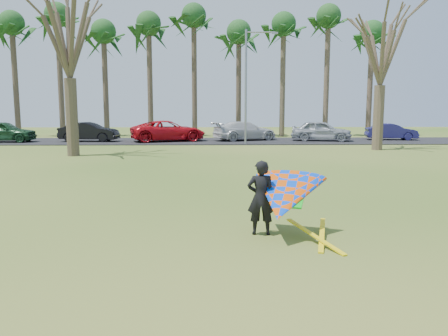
{
  "coord_description": "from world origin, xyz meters",
  "views": [
    {
      "loc": [
        -0.26,
        -9.1,
        2.65
      ],
      "look_at": [
        0.0,
        2.0,
        1.1
      ],
      "focal_mm": 35.0,
      "sensor_mm": 36.0,
      "label": 1
    }
  ],
  "objects_px": {
    "car_5": "(391,132)",
    "bare_tree_left": "(67,26)",
    "streetlight": "(248,81)",
    "car_1": "(89,132)",
    "bare_tree_right": "(382,42)",
    "car_0": "(3,131)",
    "car_2": "(168,131)",
    "car_4": "(321,131)",
    "kite_flyer": "(282,197)",
    "car_3": "(245,131)"
  },
  "relations": [
    {
      "from": "car_5",
      "to": "bare_tree_left",
      "type": "bearing_deg",
      "value": 123.01
    },
    {
      "from": "streetlight",
      "to": "car_5",
      "type": "relative_size",
      "value": 2.02
    },
    {
      "from": "bare_tree_left",
      "to": "car_1",
      "type": "xyz_separation_m",
      "value": [
        -1.79,
        9.51,
        -6.13
      ]
    },
    {
      "from": "car_1",
      "to": "car_5",
      "type": "distance_m",
      "value": 23.81
    },
    {
      "from": "bare_tree_left",
      "to": "car_1",
      "type": "height_order",
      "value": "bare_tree_left"
    },
    {
      "from": "bare_tree_right",
      "to": "car_0",
      "type": "bearing_deg",
      "value": 167.04
    },
    {
      "from": "bare_tree_left",
      "to": "car_1",
      "type": "relative_size",
      "value": 2.19
    },
    {
      "from": "bare_tree_right",
      "to": "car_2",
      "type": "bearing_deg",
      "value": 154.36
    },
    {
      "from": "bare_tree_right",
      "to": "car_4",
      "type": "distance_m",
      "value": 9.05
    },
    {
      "from": "bare_tree_left",
      "to": "car_5",
      "type": "distance_m",
      "value": 25.2
    },
    {
      "from": "bare_tree_left",
      "to": "kite_flyer",
      "type": "xyz_separation_m",
      "value": [
        9.13,
        -15.46,
        -6.07
      ]
    },
    {
      "from": "kite_flyer",
      "to": "car_5",
      "type": "bearing_deg",
      "value": 63.75
    },
    {
      "from": "car_2",
      "to": "car_4",
      "type": "bearing_deg",
      "value": -108.17
    },
    {
      "from": "kite_flyer",
      "to": "car_2",
      "type": "bearing_deg",
      "value": 101.05
    },
    {
      "from": "bare_tree_right",
      "to": "kite_flyer",
      "type": "height_order",
      "value": "bare_tree_right"
    },
    {
      "from": "bare_tree_left",
      "to": "car_2",
      "type": "xyz_separation_m",
      "value": [
        4.23,
        9.61,
        -6.07
      ]
    },
    {
      "from": "car_2",
      "to": "kite_flyer",
      "type": "distance_m",
      "value": 25.54
    },
    {
      "from": "bare_tree_left",
      "to": "car_0",
      "type": "height_order",
      "value": "bare_tree_left"
    },
    {
      "from": "streetlight",
      "to": "car_0",
      "type": "xyz_separation_m",
      "value": [
        -18.24,
        2.0,
        -3.61
      ]
    },
    {
      "from": "car_5",
      "to": "bare_tree_right",
      "type": "bearing_deg",
      "value": 159.6
    },
    {
      "from": "car_1",
      "to": "car_2",
      "type": "xyz_separation_m",
      "value": [
        6.02,
        0.1,
        0.06
      ]
    },
    {
      "from": "bare_tree_left",
      "to": "car_0",
      "type": "bearing_deg",
      "value": 131.92
    },
    {
      "from": "streetlight",
      "to": "car_4",
      "type": "distance_m",
      "value": 7.49
    },
    {
      "from": "car_1",
      "to": "car_2",
      "type": "relative_size",
      "value": 0.78
    },
    {
      "from": "car_4",
      "to": "kite_flyer",
      "type": "distance_m",
      "value": 26.16
    },
    {
      "from": "streetlight",
      "to": "car_4",
      "type": "height_order",
      "value": "streetlight"
    },
    {
      "from": "streetlight",
      "to": "kite_flyer",
      "type": "xyz_separation_m",
      "value": [
        -1.03,
        -22.46,
        -3.62
      ]
    },
    {
      "from": "streetlight",
      "to": "car_4",
      "type": "relative_size",
      "value": 1.73
    },
    {
      "from": "car_2",
      "to": "bare_tree_left",
      "type": "bearing_deg",
      "value": 137.37
    },
    {
      "from": "car_0",
      "to": "car_5",
      "type": "distance_m",
      "value": 30.12
    },
    {
      "from": "kite_flyer",
      "to": "bare_tree_right",
      "type": "bearing_deg",
      "value": 64.33
    },
    {
      "from": "streetlight",
      "to": "car_4",
      "type": "xyz_separation_m",
      "value": [
        5.95,
        2.75,
        -3.62
      ]
    },
    {
      "from": "car_1",
      "to": "kite_flyer",
      "type": "xyz_separation_m",
      "value": [
        10.92,
        -24.96,
        0.05
      ]
    },
    {
      "from": "bare_tree_right",
      "to": "kite_flyer",
      "type": "xyz_separation_m",
      "value": [
        -8.87,
        -18.46,
        -5.72
      ]
    },
    {
      "from": "streetlight",
      "to": "kite_flyer",
      "type": "height_order",
      "value": "streetlight"
    },
    {
      "from": "car_1",
      "to": "bare_tree_right",
      "type": "bearing_deg",
      "value": -103.81
    },
    {
      "from": "car_2",
      "to": "car_3",
      "type": "height_order",
      "value": "car_2"
    },
    {
      "from": "streetlight",
      "to": "car_5",
      "type": "bearing_deg",
      "value": 17.02
    },
    {
      "from": "car_3",
      "to": "car_4",
      "type": "xyz_separation_m",
      "value": [
        5.91,
        -0.65,
        0.05
      ]
    },
    {
      "from": "car_3",
      "to": "car_0",
      "type": "bearing_deg",
      "value": 72.23
    },
    {
      "from": "car_1",
      "to": "kite_flyer",
      "type": "height_order",
      "value": "kite_flyer"
    },
    {
      "from": "car_3",
      "to": "car_2",
      "type": "bearing_deg",
      "value": 75.41
    },
    {
      "from": "car_0",
      "to": "car_3",
      "type": "height_order",
      "value": "car_0"
    },
    {
      "from": "car_4",
      "to": "bare_tree_left",
      "type": "bearing_deg",
      "value": 134.11
    },
    {
      "from": "bare_tree_right",
      "to": "car_3",
      "type": "relative_size",
      "value": 1.8
    },
    {
      "from": "streetlight",
      "to": "car_1",
      "type": "bearing_deg",
      "value": 168.15
    },
    {
      "from": "bare_tree_left",
      "to": "car_5",
      "type": "bearing_deg",
      "value": 25.78
    },
    {
      "from": "streetlight",
      "to": "car_0",
      "type": "height_order",
      "value": "streetlight"
    },
    {
      "from": "car_2",
      "to": "kite_flyer",
      "type": "bearing_deg",
      "value": 172.2
    },
    {
      "from": "car_1",
      "to": "car_4",
      "type": "distance_m",
      "value": 17.9
    }
  ]
}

